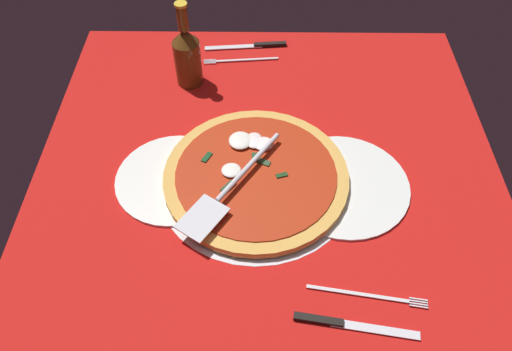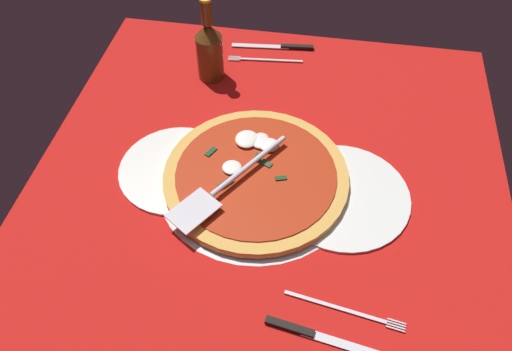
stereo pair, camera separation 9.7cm
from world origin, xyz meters
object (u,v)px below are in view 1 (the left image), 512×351
object	(u,v)px
pizza	(256,175)
place_setting_near	(247,54)
dinner_plate_left	(343,185)
place_setting_far	(355,311)
beer_bottle	(187,55)
dinner_plate_right	(174,179)
pizza_server	(229,188)

from	to	relation	value
pizza	place_setting_near	xyz separation A→B (cm)	(2.62, -41.11, -1.50)
dinner_plate_left	pizza	xyz separation A→B (cm)	(17.10, -1.32, 1.36)
place_setting_far	beer_bottle	xyz separation A→B (cm)	(32.35, -57.67, 7.56)
pizza	place_setting_far	bearing A→B (deg)	120.95
dinner_plate_left	dinner_plate_right	size ratio (longest dim) A/B	1.12
pizza_server	place_setting_far	bearing A→B (deg)	77.47
dinner_plate_left	beer_bottle	size ratio (longest dim) A/B	1.25
place_setting_far	place_setting_near	bearing A→B (deg)	114.39
pizza_server	place_setting_near	size ratio (longest dim) A/B	1.25
dinner_plate_right	place_setting_far	bearing A→B (deg)	139.96
dinner_plate_left	pizza_server	distance (cm)	22.60
pizza	dinner_plate_right	bearing A→B (deg)	0.36
pizza	place_setting_near	distance (cm)	41.23
place_setting_near	place_setting_far	bearing A→B (deg)	100.16
dinner_plate_right	place_setting_near	bearing A→B (deg)	-108.15
pizza	beer_bottle	size ratio (longest dim) A/B	1.74
dinner_plate_left	pizza	world-z (taller)	pizza
place_setting_far	beer_bottle	world-z (taller)	beer_bottle
pizza	pizza_server	xyz separation A→B (cm)	(4.84, 5.20, 2.42)
dinner_plate_right	dinner_plate_left	bearing A→B (deg)	177.91
dinner_plate_left	place_setting_near	bearing A→B (deg)	-65.07
place_setting_near	place_setting_far	world-z (taller)	same
place_setting_near	beer_bottle	size ratio (longest dim) A/B	1.00
place_setting_far	beer_bottle	bearing A→B (deg)	128.11
pizza_server	dinner_plate_left	bearing A→B (deg)	133.80
dinner_plate_left	place_setting_far	xyz separation A→B (cm)	(0.59, 26.22, -0.14)
pizza	pizza_server	world-z (taller)	pizza_server
place_setting_near	dinner_plate_left	bearing A→B (deg)	109.51
pizza_server	beer_bottle	bearing A→B (deg)	-128.94
pizza_server	place_setting_far	world-z (taller)	pizza_server
dinner_plate_left	dinner_plate_right	bearing A→B (deg)	-2.09
beer_bottle	place_setting_far	bearing A→B (deg)	119.29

